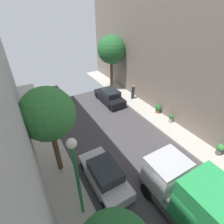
# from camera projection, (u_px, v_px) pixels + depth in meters

# --- Properties ---
(ground) EXTENTS (32.00, 32.00, 0.00)m
(ground) POSITION_uv_depth(u_px,v_px,m) (178.00, 210.00, 9.60)
(ground) COLOR #423F42
(parked_car_left_2) EXTENTS (1.78, 4.20, 1.57)m
(parked_car_left_2) POSITION_uv_depth(u_px,v_px,m) (105.00, 175.00, 10.65)
(parked_car_left_2) COLOR silver
(parked_car_left_2) RESTS_ON ground
(parked_car_left_3) EXTENTS (1.78, 4.20, 1.57)m
(parked_car_left_3) POSITION_uv_depth(u_px,v_px,m) (54.00, 97.00, 19.22)
(parked_car_left_3) COLOR #194799
(parked_car_left_3) RESTS_ON ground
(parked_car_right_2) EXTENTS (1.78, 4.20, 1.57)m
(parked_car_right_2) POSITION_uv_depth(u_px,v_px,m) (110.00, 97.00, 19.26)
(parked_car_right_2) COLOR black
(parked_car_right_2) RESTS_ON ground
(delivery_truck) EXTENTS (2.26, 6.60, 3.38)m
(delivery_truck) POSITION_uv_depth(u_px,v_px,m) (209.00, 213.00, 7.71)
(delivery_truck) COLOR #4C4C51
(delivery_truck) RESTS_ON ground
(pedestrian) EXTENTS (0.40, 0.36, 1.72)m
(pedestrian) POSITION_uv_depth(u_px,v_px,m) (133.00, 91.00, 19.57)
(pedestrian) COLOR #2D334C
(pedestrian) RESTS_ON sidewalk_right
(street_tree_0) EXTENTS (3.06, 3.06, 5.97)m
(street_tree_0) POSITION_uv_depth(u_px,v_px,m) (48.00, 114.00, 9.41)
(street_tree_0) COLOR brown
(street_tree_0) RESTS_ON sidewalk_left
(street_tree_1) EXTENTS (3.28, 3.28, 6.41)m
(street_tree_1) POSITION_uv_depth(u_px,v_px,m) (112.00, 50.00, 20.11)
(street_tree_1) COLOR brown
(street_tree_1) RESTS_ON sidewalk_right
(potted_plant_2) EXTENTS (0.64, 0.64, 0.87)m
(potted_plant_2) POSITION_uv_depth(u_px,v_px,m) (158.00, 108.00, 17.36)
(potted_plant_2) COLOR brown
(potted_plant_2) RESTS_ON sidewalk_right
(potted_plant_3) EXTENTS (0.54, 0.54, 0.94)m
(potted_plant_3) POSITION_uv_depth(u_px,v_px,m) (220.00, 149.00, 12.59)
(potted_plant_3) COLOR slate
(potted_plant_3) RESTS_ON sidewalk_right
(potted_plant_4) EXTENTS (0.44, 0.44, 0.81)m
(potted_plant_4) POSITION_uv_depth(u_px,v_px,m) (171.00, 118.00, 15.99)
(potted_plant_4) COLOR #B2A899
(potted_plant_4) RESTS_ON sidewalk_right
(lamp_post) EXTENTS (0.44, 0.44, 5.20)m
(lamp_post) POSITION_uv_depth(u_px,v_px,m) (76.00, 169.00, 7.53)
(lamp_post) COLOR #26723F
(lamp_post) RESTS_ON sidewalk_left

